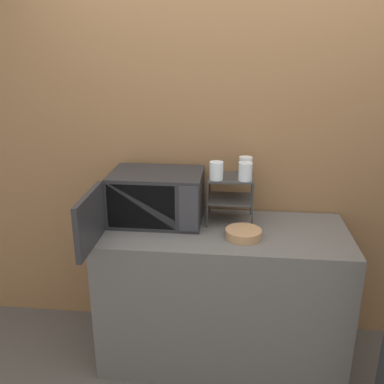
{
  "coord_description": "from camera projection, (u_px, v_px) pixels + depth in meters",
  "views": [
    {
      "loc": [
        0.06,
        -2.03,
        1.95
      ],
      "look_at": [
        -0.2,
        0.36,
        1.11
      ],
      "focal_mm": 40.0,
      "sensor_mm": 36.0,
      "label": 1
    }
  ],
  "objects": [
    {
      "name": "microwave",
      "position": [
        154.0,
        198.0,
        2.63
      ],
      "size": [
        0.59,
        0.82,
        0.31
      ],
      "color": "#262628",
      "rests_on": "counter"
    },
    {
      "name": "glass_front_right",
      "position": [
        245.0,
        171.0,
        2.51
      ],
      "size": [
        0.08,
        0.08,
        0.11
      ],
      "color": "silver",
      "rests_on": "dish_rack"
    },
    {
      "name": "glass_back_right",
      "position": [
        246.0,
        165.0,
        2.63
      ],
      "size": [
        0.08,
        0.08,
        0.11
      ],
      "color": "silver",
      "rests_on": "dish_rack"
    },
    {
      "name": "counter",
      "position": [
        222.0,
        294.0,
        2.71
      ],
      "size": [
        1.49,
        0.66,
        0.89
      ],
      "color": "#595654",
      "rests_on": "ground_plane"
    },
    {
      "name": "dish_rack",
      "position": [
        230.0,
        189.0,
        2.62
      ],
      "size": [
        0.28,
        0.25,
        0.29
      ],
      "color": "#333333",
      "rests_on": "counter"
    },
    {
      "name": "bowl",
      "position": [
        243.0,
        234.0,
        2.45
      ],
      "size": [
        0.21,
        0.21,
        0.05
      ],
      "color": "#AD7F56",
      "rests_on": "counter"
    },
    {
      "name": "wall_back",
      "position": [
        227.0,
        149.0,
        2.78
      ],
      "size": [
        8.0,
        0.06,
        2.6
      ],
      "color": "olive",
      "rests_on": "ground_plane"
    },
    {
      "name": "glass_front_left",
      "position": [
        216.0,
        171.0,
        2.53
      ],
      "size": [
        0.08,
        0.08,
        0.11
      ],
      "color": "silver",
      "rests_on": "dish_rack"
    }
  ]
}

